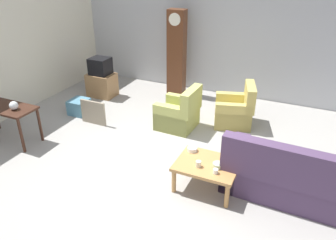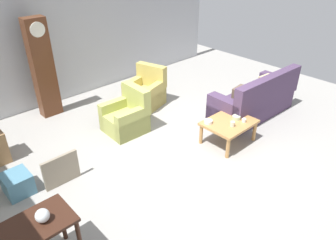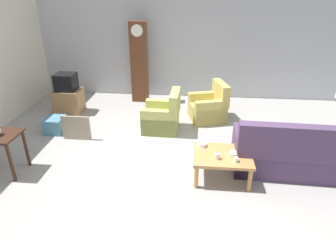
% 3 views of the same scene
% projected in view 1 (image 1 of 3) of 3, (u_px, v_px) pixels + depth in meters
% --- Properties ---
extents(ground_plane, '(10.40, 10.40, 0.00)m').
position_uv_depth(ground_plane, '(174.00, 161.00, 5.99)').
color(ground_plane, '#999691').
extents(garage_door_wall, '(8.40, 0.16, 3.20)m').
position_uv_depth(garage_door_wall, '(233.00, 33.00, 8.18)').
color(garage_door_wall, '#ADAFB5').
rests_on(garage_door_wall, ground_plane).
extents(pegboard_wall_left, '(0.12, 6.40, 2.88)m').
position_uv_depth(pegboard_wall_left, '(6.00, 52.00, 7.21)').
color(pegboard_wall_left, beige).
rests_on(pegboard_wall_left, ground_plane).
extents(couch_floral, '(2.13, 0.95, 1.04)m').
position_uv_depth(couch_floral, '(294.00, 180.00, 4.94)').
color(couch_floral, '#4C3856').
rests_on(couch_floral, ground_plane).
extents(armchair_olive_near, '(0.81, 0.78, 0.92)m').
position_uv_depth(armchair_olive_near, '(179.00, 114.00, 7.03)').
color(armchair_olive_near, tan).
rests_on(armchair_olive_near, ground_plane).
extents(armchair_olive_far, '(0.97, 0.95, 0.92)m').
position_uv_depth(armchair_olive_far, '(235.00, 111.00, 7.17)').
color(armchair_olive_far, tan).
rests_on(armchair_olive_far, ground_plane).
extents(coffee_table_wood, '(0.96, 0.76, 0.45)m').
position_uv_depth(coffee_table_wood, '(207.00, 167.00, 5.18)').
color(coffee_table_wood, '#B27F47').
rests_on(coffee_table_wood, ground_plane).
extents(console_table_dark, '(1.30, 0.56, 0.74)m').
position_uv_depth(console_table_dark, '(4.00, 111.00, 6.41)').
color(console_table_dark, '#381E14').
rests_on(console_table_dark, ground_plane).
extents(grandfather_clock, '(0.44, 0.30, 2.16)m').
position_uv_depth(grandfather_clock, '(177.00, 53.00, 8.42)').
color(grandfather_clock, '#562D19').
rests_on(grandfather_clock, ground_plane).
extents(tv_stand_cabinet, '(0.68, 0.52, 0.59)m').
position_uv_depth(tv_stand_cabinet, '(102.00, 85.00, 8.60)').
color(tv_stand_cabinet, '#997047').
rests_on(tv_stand_cabinet, ground_plane).
extents(tv_crt, '(0.48, 0.44, 0.42)m').
position_uv_depth(tv_crt, '(100.00, 66.00, 8.37)').
color(tv_crt, black).
rests_on(tv_crt, tv_stand_cabinet).
extents(framed_picture_leaning, '(0.60, 0.05, 0.53)m').
position_uv_depth(framed_picture_leaning, '(93.00, 112.00, 7.20)').
color(framed_picture_leaning, gray).
rests_on(framed_picture_leaning, ground_plane).
extents(storage_box_blue, '(0.40, 0.44, 0.34)m').
position_uv_depth(storage_box_blue, '(79.00, 107.00, 7.70)').
color(storage_box_blue, teal).
rests_on(storage_box_blue, ground_plane).
extents(glass_dome_cloche, '(0.16, 0.16, 0.16)m').
position_uv_depth(glass_dome_cloche, '(14.00, 106.00, 6.18)').
color(glass_dome_cloche, silver).
rests_on(glass_dome_cloche, console_table_dark).
extents(cup_white_porcelain, '(0.08, 0.08, 0.07)m').
position_uv_depth(cup_white_porcelain, '(216.00, 171.00, 4.90)').
color(cup_white_porcelain, white).
rests_on(cup_white_porcelain, coffee_table_wood).
extents(cup_blue_rimmed, '(0.07, 0.07, 0.10)m').
position_uv_depth(cup_blue_rimmed, '(231.00, 160.00, 5.14)').
color(cup_blue_rimmed, silver).
rests_on(cup_blue_rimmed, coffee_table_wood).
extents(cup_cream_tall, '(0.08, 0.08, 0.10)m').
position_uv_depth(cup_cream_tall, '(198.00, 164.00, 5.04)').
color(cup_cream_tall, beige).
rests_on(cup_cream_tall, coffee_table_wood).
extents(bowl_white_stacked, '(0.16, 0.16, 0.07)m').
position_uv_depth(bowl_white_stacked, '(192.00, 149.00, 5.45)').
color(bowl_white_stacked, white).
rests_on(bowl_white_stacked, coffee_table_wood).
extents(bowl_shallow_green, '(0.16, 0.16, 0.07)m').
position_uv_depth(bowl_shallow_green, '(218.00, 165.00, 5.04)').
color(bowl_shallow_green, '#B2C69E').
rests_on(bowl_shallow_green, coffee_table_wood).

